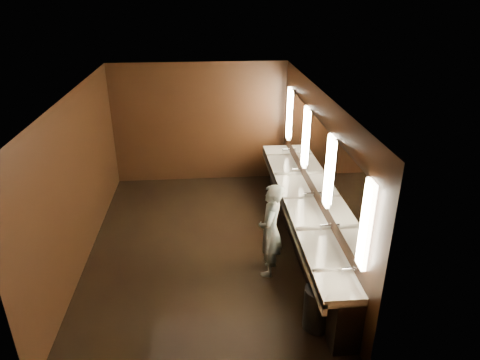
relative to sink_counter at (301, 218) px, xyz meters
name	(u,v)px	position (x,y,z in m)	size (l,w,h in m)	color
floor	(203,246)	(-1.79, 0.00, -0.50)	(6.00, 6.00, 0.00)	black
ceiling	(196,94)	(-1.79, 0.00, 2.30)	(4.00, 6.00, 0.02)	#2D2D2B
wall_back	(200,123)	(-1.79, 3.00, 0.90)	(4.00, 0.02, 2.80)	black
wall_front	(200,292)	(-1.79, -3.00, 0.90)	(4.00, 0.02, 2.80)	black
wall_left	(79,180)	(-3.79, 0.00, 0.90)	(0.02, 6.00, 2.80)	black
wall_right	(316,172)	(0.21, 0.00, 0.90)	(0.02, 6.00, 2.80)	black
sink_counter	(301,218)	(0.00, 0.00, 0.00)	(0.55, 5.40, 1.01)	black
mirror_band	(317,153)	(0.19, 0.00, 1.25)	(0.06, 5.03, 1.15)	#FFE9BD
person	(271,230)	(-0.70, -0.85, 0.29)	(0.58, 0.38, 1.58)	#81B6C1
trash_bin	(318,308)	(-0.22, -2.13, -0.18)	(0.40, 0.40, 0.63)	black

